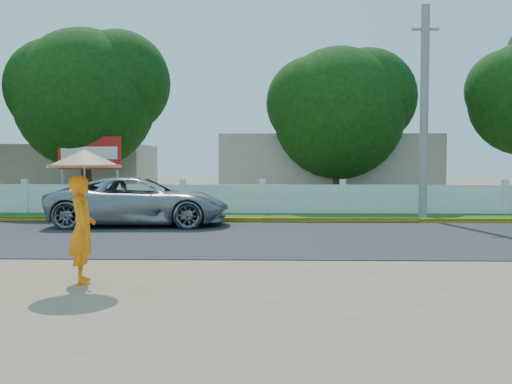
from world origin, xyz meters
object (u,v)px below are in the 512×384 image
monk_with_parasol (83,196)px  utility_pole (424,113)px  billboard (90,157)px  vehicle (140,201)px

monk_with_parasol → utility_pole: bearing=51.6°
utility_pole → monk_with_parasol: bearing=-128.4°
utility_pole → billboard: (-12.29, 3.20, -1.42)m
vehicle → monk_with_parasol: bearing=-176.7°
utility_pole → vehicle: bearing=-167.2°
monk_with_parasol → billboard: bearing=107.3°
utility_pole → billboard: 12.78m
vehicle → billboard: billboard is taller
vehicle → monk_with_parasol: monk_with_parasol is taller
monk_with_parasol → billboard: billboard is taller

